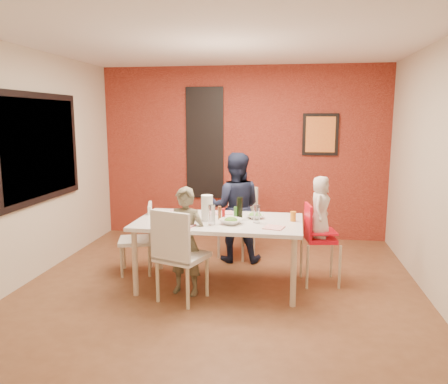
# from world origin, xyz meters

# --- Properties ---
(ground) EXTENTS (4.50, 4.50, 0.00)m
(ground) POSITION_xyz_m (0.00, 0.00, 0.00)
(ground) COLOR brown
(ground) RESTS_ON ground
(ceiling) EXTENTS (4.50, 4.50, 0.02)m
(ceiling) POSITION_xyz_m (0.00, 0.00, 2.70)
(ceiling) COLOR white
(ceiling) RESTS_ON wall_back
(wall_back) EXTENTS (4.50, 0.02, 2.70)m
(wall_back) POSITION_xyz_m (0.00, 2.25, 1.35)
(wall_back) COLOR beige
(wall_back) RESTS_ON ground
(wall_front) EXTENTS (4.50, 0.02, 2.70)m
(wall_front) POSITION_xyz_m (0.00, -2.25, 1.35)
(wall_front) COLOR beige
(wall_front) RESTS_ON ground
(wall_left) EXTENTS (0.02, 4.50, 2.70)m
(wall_left) POSITION_xyz_m (-2.25, 0.00, 1.35)
(wall_left) COLOR beige
(wall_left) RESTS_ON ground
(wall_right) EXTENTS (0.02, 4.50, 2.70)m
(wall_right) POSITION_xyz_m (2.25, 0.00, 1.35)
(wall_right) COLOR beige
(wall_right) RESTS_ON ground
(brick_accent_wall) EXTENTS (4.50, 0.02, 2.70)m
(brick_accent_wall) POSITION_xyz_m (0.00, 2.23, 1.35)
(brick_accent_wall) COLOR maroon
(brick_accent_wall) RESTS_ON ground
(picture_window_frame) EXTENTS (0.05, 1.70, 1.30)m
(picture_window_frame) POSITION_xyz_m (-2.22, 0.20, 1.55)
(picture_window_frame) COLOR black
(picture_window_frame) RESTS_ON wall_left
(picture_window_pane) EXTENTS (0.02, 1.55, 1.15)m
(picture_window_pane) POSITION_xyz_m (-2.21, 0.20, 1.55)
(picture_window_pane) COLOR black
(picture_window_pane) RESTS_ON wall_left
(glassblock_strip) EXTENTS (0.55, 0.03, 1.70)m
(glassblock_strip) POSITION_xyz_m (-0.60, 2.21, 1.50)
(glassblock_strip) COLOR silver
(glassblock_strip) RESTS_ON wall_back
(glassblock_surround) EXTENTS (0.60, 0.03, 1.76)m
(glassblock_surround) POSITION_xyz_m (-0.60, 2.21, 1.50)
(glassblock_surround) COLOR black
(glassblock_surround) RESTS_ON wall_back
(art_print_frame) EXTENTS (0.54, 0.03, 0.64)m
(art_print_frame) POSITION_xyz_m (1.20, 2.21, 1.65)
(art_print_frame) COLOR black
(art_print_frame) RESTS_ON wall_back
(art_print_canvas) EXTENTS (0.44, 0.01, 0.54)m
(art_print_canvas) POSITION_xyz_m (1.20, 2.19, 1.65)
(art_print_canvas) COLOR orange
(art_print_canvas) RESTS_ON wall_back
(dining_table) EXTENTS (1.86, 1.05, 0.77)m
(dining_table) POSITION_xyz_m (-0.02, 0.06, 0.70)
(dining_table) COLOR silver
(dining_table) RESTS_ON ground
(chair_near) EXTENTS (0.59, 0.59, 0.99)m
(chair_near) POSITION_xyz_m (-0.37, -0.46, 0.55)
(chair_near) COLOR silver
(chair_near) RESTS_ON ground
(chair_far) EXTENTS (0.56, 0.56, 0.96)m
(chair_far) POSITION_xyz_m (0.07, 1.23, 0.54)
(chair_far) COLOR white
(chair_far) RESTS_ON ground
(chair_left) EXTENTS (0.50, 0.50, 0.87)m
(chair_left) POSITION_xyz_m (-1.03, 0.35, 0.48)
(chair_left) COLOR beige
(chair_left) RESTS_ON ground
(high_chair) EXTENTS (0.45, 0.45, 0.93)m
(high_chair) POSITION_xyz_m (1.08, 0.31, 0.56)
(high_chair) COLOR red
(high_chair) RESTS_ON ground
(child_near) EXTENTS (0.48, 0.36, 1.18)m
(child_near) POSITION_xyz_m (-0.34, -0.21, 0.59)
(child_near) COLOR brown
(child_near) RESTS_ON ground
(child_far) EXTENTS (0.74, 0.59, 1.46)m
(child_far) POSITION_xyz_m (0.05, 0.99, 0.73)
(child_far) COLOR #161B32
(child_far) RESTS_ON ground
(toddler) EXTENTS (0.31, 0.39, 0.71)m
(toddler) POSITION_xyz_m (1.10, 0.32, 0.90)
(toddler) COLOR beige
(toddler) RESTS_ON high_chair
(plate_near_left) EXTENTS (0.29, 0.29, 0.01)m
(plate_near_left) POSITION_xyz_m (-0.37, -0.29, 0.78)
(plate_near_left) COLOR white
(plate_near_left) RESTS_ON dining_table
(plate_far_mid) EXTENTS (0.26, 0.26, 0.01)m
(plate_far_mid) POSITION_xyz_m (-0.02, 0.42, 0.77)
(plate_far_mid) COLOR white
(plate_far_mid) RESTS_ON dining_table
(plate_near_right) EXTENTS (0.24, 0.24, 0.01)m
(plate_near_right) POSITION_xyz_m (0.60, -0.20, 0.77)
(plate_near_right) COLOR white
(plate_near_right) RESTS_ON dining_table
(plate_far_left) EXTENTS (0.28, 0.28, 0.01)m
(plate_far_left) POSITION_xyz_m (-0.58, 0.42, 0.78)
(plate_far_left) COLOR silver
(plate_far_left) RESTS_ON dining_table
(salad_bowl_a) EXTENTS (0.31, 0.31, 0.06)m
(salad_bowl_a) POSITION_xyz_m (0.14, -0.09, 0.80)
(salad_bowl_a) COLOR white
(salad_bowl_a) RESTS_ON dining_table
(salad_bowl_b) EXTENTS (0.25, 0.25, 0.05)m
(salad_bowl_b) POSITION_xyz_m (0.37, 0.22, 0.79)
(salad_bowl_b) COLOR silver
(salad_bowl_b) RESTS_ON dining_table
(wine_bottle) EXTENTS (0.07, 0.07, 0.26)m
(wine_bottle) POSITION_xyz_m (0.20, 0.12, 0.90)
(wine_bottle) COLOR black
(wine_bottle) RESTS_ON dining_table
(wine_glass_a) EXTENTS (0.08, 0.08, 0.22)m
(wine_glass_a) POSITION_xyz_m (-0.06, -0.16, 0.88)
(wine_glass_a) COLOR silver
(wine_glass_a) RESTS_ON dining_table
(wine_glass_b) EXTENTS (0.07, 0.07, 0.20)m
(wine_glass_b) POSITION_xyz_m (0.41, -0.00, 0.87)
(wine_glass_b) COLOR silver
(wine_glass_b) RESTS_ON dining_table
(paper_towel_roll) EXTENTS (0.13, 0.13, 0.29)m
(paper_towel_roll) POSITION_xyz_m (-0.15, 0.02, 0.91)
(paper_towel_roll) COLOR white
(paper_towel_roll) RESTS_ON dining_table
(condiment_red) EXTENTS (0.04, 0.04, 0.15)m
(condiment_red) POSITION_xyz_m (0.04, 0.01, 0.84)
(condiment_red) COLOR red
(condiment_red) RESTS_ON dining_table
(condiment_green) EXTENTS (0.04, 0.04, 0.15)m
(condiment_green) POSITION_xyz_m (0.16, 0.10, 0.84)
(condiment_green) COLOR #377D29
(condiment_green) RESTS_ON dining_table
(condiment_brown) EXTENTS (0.04, 0.04, 0.15)m
(condiment_brown) POSITION_xyz_m (-0.02, 0.09, 0.84)
(condiment_brown) COLOR brown
(condiment_brown) RESTS_ON dining_table
(sippy_cup) EXTENTS (0.06, 0.06, 0.11)m
(sippy_cup) POSITION_xyz_m (0.80, 0.13, 0.82)
(sippy_cup) COLOR orange
(sippy_cup) RESTS_ON dining_table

